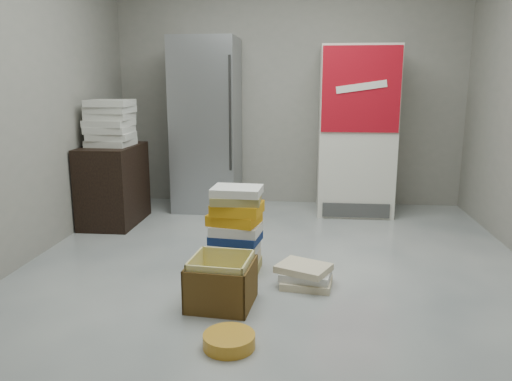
{
  "coord_description": "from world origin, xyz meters",
  "views": [
    {
      "loc": [
        0.22,
        -3.39,
        1.43
      ],
      "look_at": [
        -0.2,
        0.7,
        0.53
      ],
      "focal_mm": 35.0,
      "sensor_mm": 36.0,
      "label": 1
    }
  ],
  "objects_px": {
    "cardboard_box": "(221,285)",
    "phonebook_stack_main": "(236,229)",
    "wood_shelf": "(114,185)",
    "steel_fridge": "(207,125)",
    "coke_cooler": "(356,131)"
  },
  "relations": [
    {
      "from": "steel_fridge",
      "to": "phonebook_stack_main",
      "type": "bearing_deg",
      "value": -72.71
    },
    {
      "from": "wood_shelf",
      "to": "steel_fridge",
      "type": "bearing_deg",
      "value": 41.31
    },
    {
      "from": "cardboard_box",
      "to": "phonebook_stack_main",
      "type": "bearing_deg",
      "value": 94.84
    },
    {
      "from": "steel_fridge",
      "to": "coke_cooler",
      "type": "distance_m",
      "value": 1.65
    },
    {
      "from": "wood_shelf",
      "to": "cardboard_box",
      "type": "relative_size",
      "value": 1.82
    },
    {
      "from": "coke_cooler",
      "to": "steel_fridge",
      "type": "bearing_deg",
      "value": 179.82
    },
    {
      "from": "wood_shelf",
      "to": "phonebook_stack_main",
      "type": "height_order",
      "value": "wood_shelf"
    },
    {
      "from": "steel_fridge",
      "to": "coke_cooler",
      "type": "height_order",
      "value": "steel_fridge"
    },
    {
      "from": "steel_fridge",
      "to": "phonebook_stack_main",
      "type": "relative_size",
      "value": 2.88
    },
    {
      "from": "coke_cooler",
      "to": "phonebook_stack_main",
      "type": "bearing_deg",
      "value": -118.93
    },
    {
      "from": "coke_cooler",
      "to": "phonebook_stack_main",
      "type": "height_order",
      "value": "coke_cooler"
    },
    {
      "from": "steel_fridge",
      "to": "wood_shelf",
      "type": "xyz_separation_m",
      "value": [
        -0.83,
        -0.73,
        -0.55
      ]
    },
    {
      "from": "coke_cooler",
      "to": "cardboard_box",
      "type": "relative_size",
      "value": 4.08
    },
    {
      "from": "steel_fridge",
      "to": "cardboard_box",
      "type": "distance_m",
      "value": 2.72
    },
    {
      "from": "wood_shelf",
      "to": "phonebook_stack_main",
      "type": "xyz_separation_m",
      "value": [
        1.43,
        -1.18,
        -0.07
      ]
    }
  ]
}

